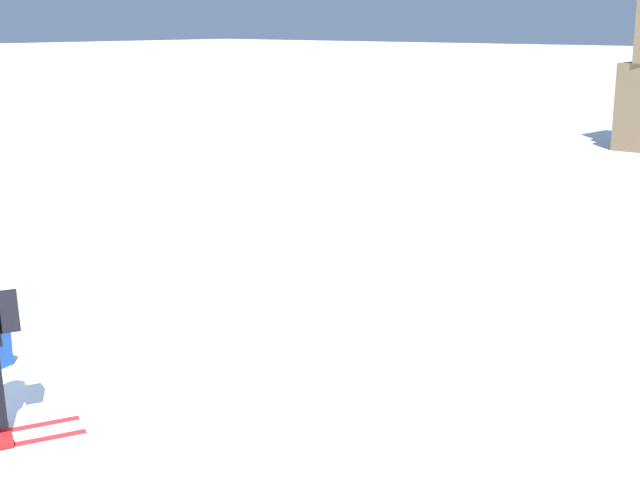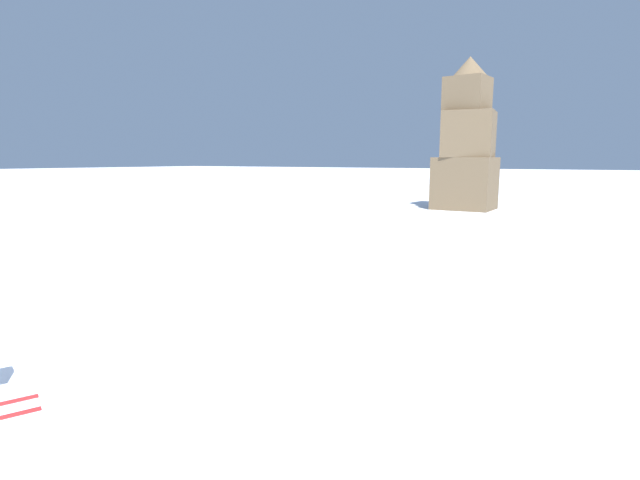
{
  "view_description": "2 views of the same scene",
  "coord_description": "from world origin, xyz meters",
  "views": [
    {
      "loc": [
        9.19,
        -4.25,
        4.14
      ],
      "look_at": [
        1.95,
        4.41,
        1.37
      ],
      "focal_mm": 50.0,
      "sensor_mm": 36.0,
      "label": 1
    },
    {
      "loc": [
        7.21,
        -2.01,
        2.72
      ],
      "look_at": [
        2.84,
        4.98,
        1.39
      ],
      "focal_mm": 28.0,
      "sensor_mm": 36.0,
      "label": 2
    }
  ],
  "objects": []
}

